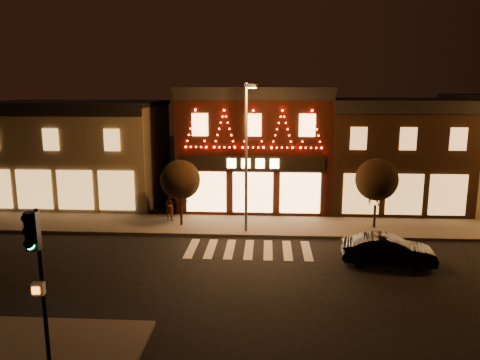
# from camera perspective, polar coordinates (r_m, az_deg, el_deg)

# --- Properties ---
(ground) EXTENTS (120.00, 120.00, 0.00)m
(ground) POSITION_cam_1_polar(r_m,az_deg,el_deg) (20.84, 0.63, -12.24)
(ground) COLOR black
(ground) RESTS_ON ground
(sidewalk_far) EXTENTS (44.00, 4.00, 0.15)m
(sidewalk_far) POSITION_cam_1_polar(r_m,az_deg,el_deg) (28.33, 5.50, -5.66)
(sidewalk_far) COLOR #47423D
(sidewalk_far) RESTS_ON ground
(building_left) EXTENTS (12.20, 8.28, 7.30)m
(building_left) POSITION_cam_1_polar(r_m,az_deg,el_deg) (36.18, -19.25, 3.30)
(building_left) COLOR #766D54
(building_left) RESTS_ON ground
(building_pulp) EXTENTS (10.20, 8.34, 8.30)m
(building_pulp) POSITION_cam_1_polar(r_m,az_deg,el_deg) (33.33, 1.84, 4.16)
(building_pulp) COLOR black
(building_pulp) RESTS_ON ground
(building_right_a) EXTENTS (9.20, 8.28, 7.50)m
(building_right_a) POSITION_cam_1_polar(r_m,az_deg,el_deg) (34.46, 17.85, 3.18)
(building_right_a) COLOR black
(building_right_a) RESTS_ON ground
(traffic_signal_near) EXTENTS (0.37, 0.50, 4.83)m
(traffic_signal_near) POSITION_cam_1_polar(r_m,az_deg,el_deg) (14.58, -23.58, -8.81)
(traffic_signal_near) COLOR black
(traffic_signal_near) RESTS_ON sidewalk_near
(streetlamp_mid) EXTENTS (0.74, 1.92, 8.39)m
(streetlamp_mid) POSITION_cam_1_polar(r_m,az_deg,el_deg) (25.84, 0.86, 4.10)
(streetlamp_mid) COLOR #59595E
(streetlamp_mid) RESTS_ON sidewalk_far
(tree_left) EXTENTS (2.37, 2.37, 3.96)m
(tree_left) POSITION_cam_1_polar(r_m,az_deg,el_deg) (27.78, -7.30, 0.01)
(tree_left) COLOR black
(tree_left) RESTS_ON sidewalk_far
(tree_right) EXTENTS (2.46, 2.46, 4.12)m
(tree_right) POSITION_cam_1_polar(r_m,az_deg,el_deg) (28.20, 16.37, 0.04)
(tree_right) COLOR black
(tree_right) RESTS_ON sidewalk_far
(dark_sedan) EXTENTS (4.44, 1.90, 1.42)m
(dark_sedan) POSITION_cam_1_polar(r_m,az_deg,el_deg) (23.44, 17.63, -8.19)
(dark_sedan) COLOR black
(dark_sedan) RESTS_ON ground
(pedestrian) EXTENTS (0.68, 0.57, 1.60)m
(pedestrian) POSITION_cam_1_polar(r_m,az_deg,el_deg) (29.30, -8.60, -3.38)
(pedestrian) COLOR gray
(pedestrian) RESTS_ON sidewalk_far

